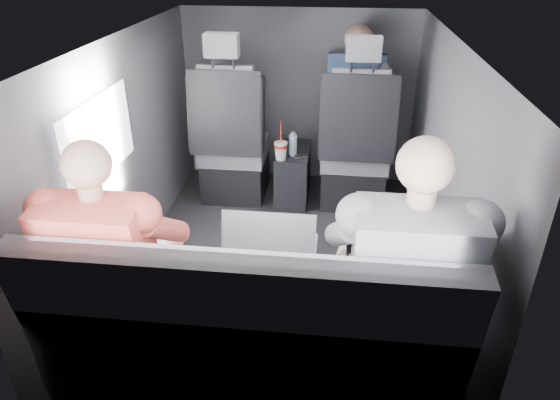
# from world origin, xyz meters

# --- Properties ---
(floor) EXTENTS (2.60, 2.60, 0.00)m
(floor) POSITION_xyz_m (0.00, 0.00, 0.00)
(floor) COLOR black
(floor) RESTS_ON ground
(ceiling) EXTENTS (2.60, 2.60, 0.00)m
(ceiling) POSITION_xyz_m (0.00, 0.00, 1.35)
(ceiling) COLOR #B2B2AD
(ceiling) RESTS_ON panel_back
(panel_left) EXTENTS (0.02, 2.60, 1.35)m
(panel_left) POSITION_xyz_m (-0.90, 0.00, 0.68)
(panel_left) COLOR #56565B
(panel_left) RESTS_ON floor
(panel_right) EXTENTS (0.02, 2.60, 1.35)m
(panel_right) POSITION_xyz_m (0.90, 0.00, 0.68)
(panel_right) COLOR #56565B
(panel_right) RESTS_ON floor
(panel_front) EXTENTS (1.80, 0.02, 1.35)m
(panel_front) POSITION_xyz_m (0.00, 1.30, 0.68)
(panel_front) COLOR #56565B
(panel_front) RESTS_ON floor
(panel_back) EXTENTS (1.80, 0.02, 1.35)m
(panel_back) POSITION_xyz_m (0.00, -1.30, 0.68)
(panel_back) COLOR #56565B
(panel_back) RESTS_ON floor
(side_window) EXTENTS (0.02, 0.75, 0.42)m
(side_window) POSITION_xyz_m (-0.88, -0.30, 0.90)
(side_window) COLOR white
(side_window) RESTS_ON panel_left
(seatbelt) EXTENTS (0.35, 0.11, 0.59)m
(seatbelt) POSITION_xyz_m (0.45, 0.67, 0.80)
(seatbelt) COLOR black
(seatbelt) RESTS_ON front_seat_right
(front_seat_left) EXTENTS (0.52, 0.58, 1.26)m
(front_seat_left) POSITION_xyz_m (-0.45, 0.84, 0.40)
(front_seat_left) COLOR black
(front_seat_left) RESTS_ON floor
(front_seat_right) EXTENTS (0.52, 0.58, 1.26)m
(front_seat_right) POSITION_xyz_m (0.45, 0.84, 0.40)
(front_seat_right) COLOR black
(front_seat_right) RESTS_ON floor
(center_console) EXTENTS (0.24, 0.48, 0.41)m
(center_console) POSITION_xyz_m (0.00, 0.88, 0.20)
(center_console) COLOR black
(center_console) RESTS_ON floor
(rear_bench) EXTENTS (1.60, 0.57, 0.92)m
(rear_bench) POSITION_xyz_m (0.00, -1.06, 0.31)
(rear_bench) COLOR slate
(rear_bench) RESTS_ON floor
(soda_cup) EXTENTS (0.09, 0.09, 0.28)m
(soda_cup) POSITION_xyz_m (-0.07, 0.70, 0.47)
(soda_cup) COLOR white
(soda_cup) RESTS_ON center_console
(water_bottle) EXTENTS (0.06, 0.06, 0.17)m
(water_bottle) POSITION_xyz_m (0.00, 0.79, 0.48)
(water_bottle) COLOR #9CB7D4
(water_bottle) RESTS_ON center_console
(laptop_white) EXTENTS (0.38, 0.37, 0.26)m
(laptop_white) POSITION_xyz_m (-0.57, -0.84, 0.64)
(laptop_white) COLOR silver
(laptop_white) RESTS_ON passenger_rear_left
(laptop_silver) EXTENTS (0.38, 0.33, 0.27)m
(laptop_silver) POSITION_xyz_m (0.06, -0.78, 0.64)
(laptop_silver) COLOR #B4B4B9
(laptop_silver) RESTS_ON rear_bench
(laptop_black) EXTENTS (0.39, 0.36, 0.26)m
(laptop_black) POSITION_xyz_m (0.55, -0.83, 0.64)
(laptop_black) COLOR black
(laptop_black) RESTS_ON passenger_rear_right
(passenger_rear_left) EXTENTS (0.49, 0.61, 1.20)m
(passenger_rear_left) POSITION_xyz_m (-0.55, -0.97, 0.62)
(passenger_rear_left) COLOR #303035
(passenger_rear_left) RESTS_ON rear_bench
(passenger_rear_right) EXTENTS (0.53, 0.64, 1.26)m
(passenger_rear_right) POSITION_xyz_m (0.59, -0.97, 0.64)
(passenger_rear_right) COLOR navy
(passenger_rear_right) RESTS_ON rear_bench
(passenger_front_right) EXTENTS (0.41, 0.41, 0.84)m
(passenger_front_right) POSITION_xyz_m (0.43, 1.10, 0.75)
(passenger_front_right) COLOR navy
(passenger_front_right) RESTS_ON front_seat_right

